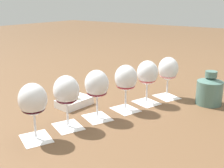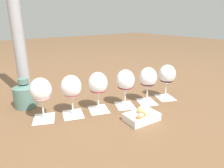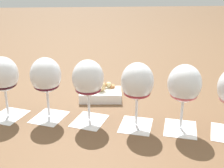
{
  "view_description": "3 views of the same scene",
  "coord_description": "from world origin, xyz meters",
  "px_view_note": "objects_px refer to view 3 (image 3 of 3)",
  "views": [
    {
      "loc": [
        0.87,
        0.63,
        0.45
      ],
      "look_at": [
        -0.0,
        0.0,
        0.13
      ],
      "focal_mm": 45.0,
      "sensor_mm": 36.0,
      "label": 1
    },
    {
      "loc": [
        -0.58,
        -0.75,
        0.44
      ],
      "look_at": [
        -0.0,
        0.0,
        0.13
      ],
      "focal_mm": 32.0,
      "sensor_mm": 36.0,
      "label": 2
    },
    {
      "loc": [
        0.07,
        0.76,
        0.41
      ],
      "look_at": [
        -0.0,
        0.0,
        0.13
      ],
      "focal_mm": 45.0,
      "sensor_mm": 36.0,
      "label": 3
    }
  ],
  "objects_px": {
    "wine_glass_2": "(137,84)",
    "snack_dish": "(101,94)",
    "wine_glass_5": "(3,77)",
    "wine_glass_1": "(184,86)",
    "wine_glass_4": "(46,78)",
    "wine_glass_3": "(88,80)"
  },
  "relations": [
    {
      "from": "wine_glass_1",
      "to": "snack_dish",
      "type": "bearing_deg",
      "value": -47.86
    },
    {
      "from": "wine_glass_2",
      "to": "wine_glass_4",
      "type": "relative_size",
      "value": 1.0
    },
    {
      "from": "wine_glass_1",
      "to": "wine_glass_2",
      "type": "distance_m",
      "value": 0.13
    },
    {
      "from": "snack_dish",
      "to": "wine_glass_3",
      "type": "bearing_deg",
      "value": 74.62
    },
    {
      "from": "wine_glass_5",
      "to": "snack_dish",
      "type": "xyz_separation_m",
      "value": [
        -0.31,
        -0.11,
        -0.11
      ]
    },
    {
      "from": "wine_glass_2",
      "to": "wine_glass_3",
      "type": "height_order",
      "value": "same"
    },
    {
      "from": "wine_glass_1",
      "to": "snack_dish",
      "type": "height_order",
      "value": "wine_glass_1"
    },
    {
      "from": "wine_glass_5",
      "to": "snack_dish",
      "type": "height_order",
      "value": "wine_glass_5"
    },
    {
      "from": "wine_glass_5",
      "to": "snack_dish",
      "type": "distance_m",
      "value": 0.34
    },
    {
      "from": "wine_glass_2",
      "to": "wine_glass_3",
      "type": "relative_size",
      "value": 1.0
    },
    {
      "from": "wine_glass_5",
      "to": "wine_glass_1",
      "type": "bearing_deg",
      "value": 165.8
    },
    {
      "from": "wine_glass_4",
      "to": "wine_glass_5",
      "type": "height_order",
      "value": "same"
    },
    {
      "from": "wine_glass_4",
      "to": "snack_dish",
      "type": "distance_m",
      "value": 0.25
    },
    {
      "from": "wine_glass_5",
      "to": "wine_glass_4",
      "type": "bearing_deg",
      "value": 170.75
    },
    {
      "from": "wine_glass_3",
      "to": "wine_glass_5",
      "type": "relative_size",
      "value": 1.0
    },
    {
      "from": "wine_glass_3",
      "to": "wine_glass_4",
      "type": "xyz_separation_m",
      "value": [
        0.13,
        -0.04,
        -0.0
      ]
    },
    {
      "from": "wine_glass_3",
      "to": "snack_dish",
      "type": "relative_size",
      "value": 1.23
    },
    {
      "from": "wine_glass_4",
      "to": "snack_dish",
      "type": "relative_size",
      "value": 1.23
    },
    {
      "from": "wine_glass_2",
      "to": "snack_dish",
      "type": "bearing_deg",
      "value": -66.38
    },
    {
      "from": "wine_glass_1",
      "to": "snack_dish",
      "type": "xyz_separation_m",
      "value": [
        0.22,
        -0.24,
        -0.11
      ]
    },
    {
      "from": "wine_glass_2",
      "to": "wine_glass_4",
      "type": "height_order",
      "value": "same"
    },
    {
      "from": "wine_glass_2",
      "to": "wine_glass_5",
      "type": "xyz_separation_m",
      "value": [
        0.4,
        -0.1,
        -0.0
      ]
    }
  ]
}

